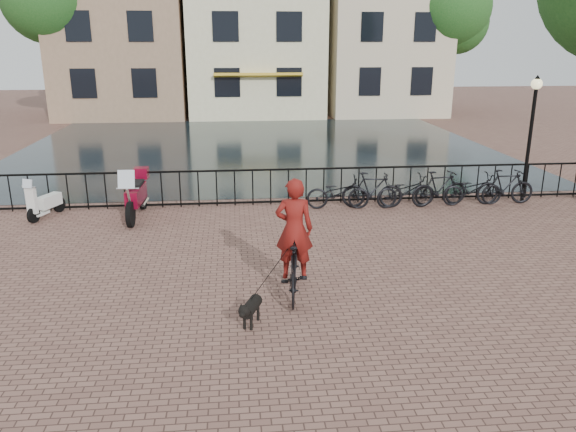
{
  "coord_description": "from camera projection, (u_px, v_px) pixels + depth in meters",
  "views": [
    {
      "loc": [
        -0.99,
        -7.18,
        4.37
      ],
      "look_at": [
        0.0,
        3.0,
        1.2
      ],
      "focal_mm": 35.0,
      "sensor_mm": 36.0,
      "label": 1
    }
  ],
  "objects": [
    {
      "name": "ground",
      "position": [
        308.0,
        354.0,
        8.21
      ],
      "size": [
        100.0,
        100.0,
        0.0
      ],
      "primitive_type": "plane",
      "color": "brown",
      "rests_on": "ground"
    },
    {
      "name": "canal_water",
      "position": [
        256.0,
        146.0,
        24.66
      ],
      "size": [
        20.0,
        20.0,
        0.0
      ],
      "primitive_type": "plane",
      "color": "black",
      "rests_on": "ground"
    },
    {
      "name": "railing",
      "position": [
        271.0,
        187.0,
        15.67
      ],
      "size": [
        20.0,
        0.05,
        1.02
      ],
      "color": "black",
      "rests_on": "ground"
    },
    {
      "name": "canal_house_left",
      "position": [
        123.0,
        7.0,
        34.14
      ],
      "size": [
        7.5,
        9.0,
        12.8
      ],
      "color": "#8A6950",
      "rests_on": "ground"
    },
    {
      "name": "canal_house_mid",
      "position": [
        254.0,
        17.0,
        35.03
      ],
      "size": [
        8.0,
        9.5,
        11.8
      ],
      "color": "beige",
      "rests_on": "ground"
    },
    {
      "name": "canal_house_right",
      "position": [
        380.0,
        5.0,
        35.55
      ],
      "size": [
        7.0,
        9.0,
        13.3
      ],
      "color": "beige",
      "rests_on": "ground"
    },
    {
      "name": "tree_far_right",
      "position": [
        451.0,
        7.0,
        33.11
      ],
      "size": [
        4.76,
        4.76,
        8.76
      ],
      "color": "black",
      "rests_on": "ground"
    },
    {
      "name": "lamp_post",
      "position": [
        532.0,
        118.0,
        15.4
      ],
      "size": [
        0.3,
        0.3,
        3.45
      ],
      "color": "black",
      "rests_on": "ground"
    },
    {
      "name": "cyclist",
      "position": [
        294.0,
        245.0,
        9.86
      ],
      "size": [
        0.86,
        1.91,
        2.54
      ],
      "rotation": [
        0.0,
        0.0,
        3.01
      ],
      "color": "black",
      "rests_on": "ground"
    },
    {
      "name": "dog",
      "position": [
        251.0,
        310.0,
        9.01
      ],
      "size": [
        0.5,
        0.79,
        0.51
      ],
      "rotation": [
        0.0,
        0.0,
        -0.37
      ],
      "color": "black",
      "rests_on": "ground"
    },
    {
      "name": "motorcycle",
      "position": [
        136.0,
        190.0,
        14.43
      ],
      "size": [
        0.58,
        2.1,
        1.49
      ],
      "rotation": [
        0.0,
        0.0,
        -0.04
      ],
      "color": "maroon",
      "rests_on": "ground"
    },
    {
      "name": "scooter",
      "position": [
        45.0,
        196.0,
        14.5
      ],
      "size": [
        0.81,
        1.3,
        1.17
      ],
      "rotation": [
        0.0,
        0.0,
        -0.39
      ],
      "color": "silver",
      "rests_on": "ground"
    },
    {
      "name": "parked_bike_0",
      "position": [
        338.0,
        193.0,
        15.28
      ],
      "size": [
        1.75,
        0.71,
        0.9
      ],
      "primitive_type": "imported",
      "rotation": [
        0.0,
        0.0,
        1.5
      ],
      "color": "black",
      "rests_on": "ground"
    },
    {
      "name": "parked_bike_1",
      "position": [
        372.0,
        190.0,
        15.35
      ],
      "size": [
        1.71,
        0.67,
        1.0
      ],
      "primitive_type": "imported",
      "rotation": [
        0.0,
        0.0,
        1.45
      ],
      "color": "black",
      "rests_on": "ground"
    },
    {
      "name": "parked_bike_2",
      "position": [
        406.0,
        191.0,
        15.46
      ],
      "size": [
        1.78,
        0.83,
        0.9
      ],
      "primitive_type": "imported",
      "rotation": [
        0.0,
        0.0,
        1.71
      ],
      "color": "black",
      "rests_on": "ground"
    },
    {
      "name": "parked_bike_3",
      "position": [
        439.0,
        188.0,
        15.53
      ],
      "size": [
        1.72,
        0.74,
        1.0
      ],
      "primitive_type": "imported",
      "rotation": [
        0.0,
        0.0,
        1.74
      ],
      "color": "black",
      "rests_on": "ground"
    },
    {
      "name": "parked_bike_4",
      "position": [
        472.0,
        189.0,
        15.63
      ],
      "size": [
        1.73,
        0.64,
        0.9
      ],
      "primitive_type": "imported",
      "rotation": [
        0.0,
        0.0,
        1.59
      ],
      "color": "black",
      "rests_on": "ground"
    },
    {
      "name": "parked_bike_5",
      "position": [
        505.0,
        187.0,
        15.71
      ],
      "size": [
        1.67,
        0.49,
        1.0
      ],
      "primitive_type": "imported",
      "rotation": [
        0.0,
        0.0,
        1.58
      ],
      "color": "black",
      "rests_on": "ground"
    }
  ]
}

